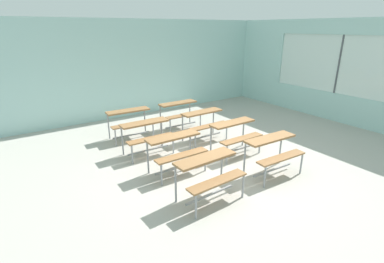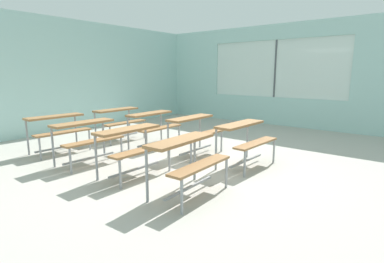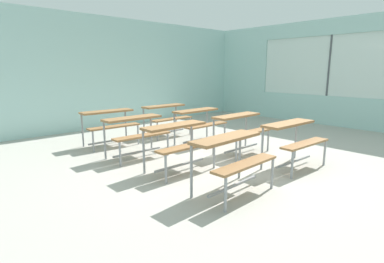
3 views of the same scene
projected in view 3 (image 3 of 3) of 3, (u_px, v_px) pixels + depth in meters
ground at (225, 164)px, 5.23m from camera, size 10.00×9.00×0.05m
wall_back at (102, 73)px, 8.17m from camera, size 10.00×0.12×3.00m
wall_right at (352, 75)px, 8.13m from camera, size 0.12×9.00×3.00m
desk_bench_r0c0 at (233, 151)px, 3.86m from camera, size 1.12×0.63×0.74m
desk_bench_r0c1 at (294, 134)px, 4.90m from camera, size 1.12×0.63×0.74m
desk_bench_r1c0 at (179, 136)px, 4.72m from camera, size 1.10×0.59×0.74m
desk_bench_r1c1 at (241, 124)px, 5.75m from camera, size 1.10×0.60×0.74m
desk_bench_r2c0 at (136, 127)px, 5.47m from camera, size 1.11×0.60×0.74m
desk_bench_r2c1 at (199, 118)px, 6.49m from camera, size 1.11×0.61×0.74m
desk_bench_r3c0 at (110, 119)px, 6.33m from camera, size 1.13×0.64×0.74m
desk_bench_r3c1 at (167, 113)px, 7.28m from camera, size 1.10×0.59×0.74m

